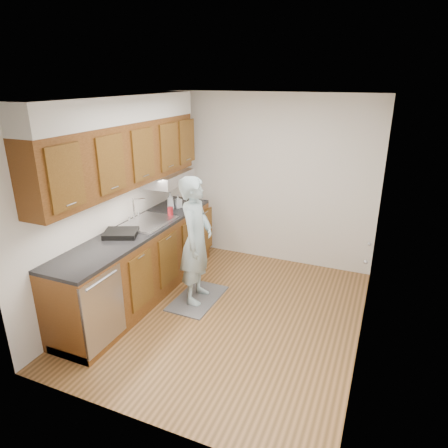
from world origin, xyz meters
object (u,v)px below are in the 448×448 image
at_px(person, 196,232).
at_px(dish_rack, 121,233).
at_px(soap_bottle_b, 178,201).
at_px(soap_bottle_a, 170,201).
at_px(soda_can, 170,212).

height_order(person, dish_rack, person).
bearing_deg(soap_bottle_b, soap_bottle_a, -119.20).
bearing_deg(person, dish_rack, 114.46).
distance_m(soap_bottle_b, dish_rack, 1.20).
bearing_deg(dish_rack, soap_bottle_a, 64.11).
bearing_deg(soda_can, soap_bottle_a, 119.56).
xyz_separation_m(soap_bottle_b, dish_rack, (-0.10, -1.20, -0.06)).
bearing_deg(soap_bottle_b, person, -48.33).
height_order(person, soap_bottle_a, person).
distance_m(soap_bottle_a, soap_bottle_b, 0.13).
bearing_deg(dish_rack, soda_can, 52.86).
distance_m(person, soda_can, 0.66).
xyz_separation_m(soda_can, dish_rack, (-0.19, -0.82, -0.04)).
distance_m(soap_bottle_a, dish_rack, 1.10).
bearing_deg(dish_rack, person, 8.49).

